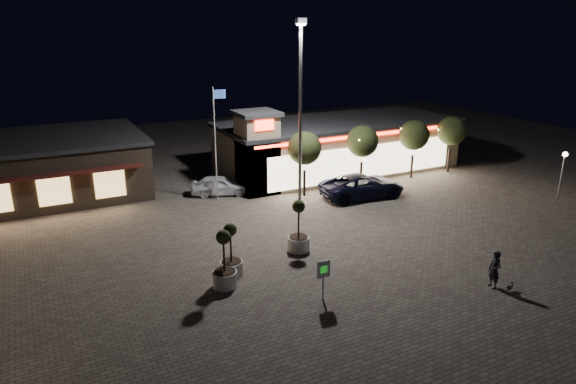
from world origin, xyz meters
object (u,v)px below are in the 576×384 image
pedestrian (495,270)px  white_sedan (220,185)px  planter_left (225,269)px  planter_mid (231,260)px  valet_sign (323,273)px  pickup_truck (362,186)px

pedestrian → white_sedan: bearing=-152.9°
planter_left → planter_mid: planter_left is taller
pedestrian → valet_sign: 8.30m
planter_mid → white_sedan: bearing=72.6°
pickup_truck → pedestrian: size_ratio=3.34×
planter_mid → valet_sign: (2.87, -4.11, 0.49)m
pickup_truck → planter_left: 15.83m
planter_left → valet_sign: planter_left is taller
white_sedan → planter_left: bearing=-178.8°
pedestrian → planter_mid: bearing=-115.0°
pickup_truck → planter_left: (-13.59, -8.11, 0.04)m
valet_sign → white_sedan: bearing=86.5°
planter_mid → pedestrian: bearing=-32.6°
valet_sign → pickup_truck: bearing=48.4°
valet_sign → pedestrian: bearing=-19.3°
pedestrian → planter_left: 12.84m
pickup_truck → pedestrian: pedestrian is taller
white_sedan → planter_mid: planter_mid is taller
white_sedan → pedestrian: pedestrian is taller
white_sedan → planter_left: size_ratio=1.45×
pedestrian → valet_sign: valet_sign is taller
pickup_truck → white_sedan: bearing=64.1°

